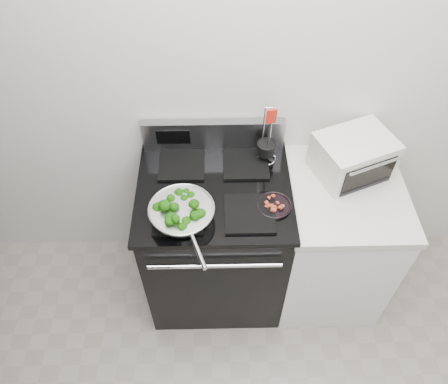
{
  "coord_description": "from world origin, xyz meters",
  "views": [
    {
      "loc": [
        -0.28,
        -0.04,
        2.61
      ],
      "look_at": [
        -0.25,
        1.36,
        0.98
      ],
      "focal_mm": 35.0,
      "sensor_mm": 36.0,
      "label": 1
    }
  ],
  "objects_px": {
    "bacon_plate": "(274,204)",
    "gas_range": "(215,240)",
    "toaster_oven": "(353,156)",
    "utensil_holder": "(266,151)",
    "skillet": "(182,212)"
  },
  "relations": [
    {
      "from": "bacon_plate",
      "to": "gas_range",
      "type": "bearing_deg",
      "value": 156.8
    },
    {
      "from": "utensil_holder",
      "to": "toaster_oven",
      "type": "xyz_separation_m",
      "value": [
        0.44,
        -0.06,
        0.02
      ]
    },
    {
      "from": "gas_range",
      "to": "skillet",
      "type": "relative_size",
      "value": 2.35
    },
    {
      "from": "gas_range",
      "to": "skillet",
      "type": "xyz_separation_m",
      "value": [
        -0.15,
        -0.19,
        0.51
      ]
    },
    {
      "from": "gas_range",
      "to": "bacon_plate",
      "type": "bearing_deg",
      "value": -23.2
    },
    {
      "from": "bacon_plate",
      "to": "utensil_holder",
      "type": "xyz_separation_m",
      "value": [
        -0.02,
        0.33,
        0.05
      ]
    },
    {
      "from": "utensil_holder",
      "to": "bacon_plate",
      "type": "bearing_deg",
      "value": -96.55
    },
    {
      "from": "skillet",
      "to": "toaster_oven",
      "type": "bearing_deg",
      "value": 1.54
    },
    {
      "from": "toaster_oven",
      "to": "bacon_plate",
      "type": "bearing_deg",
      "value": -170.06
    },
    {
      "from": "bacon_plate",
      "to": "utensil_holder",
      "type": "distance_m",
      "value": 0.33
    },
    {
      "from": "utensil_holder",
      "to": "skillet",
      "type": "bearing_deg",
      "value": -146.74
    },
    {
      "from": "bacon_plate",
      "to": "toaster_oven",
      "type": "bearing_deg",
      "value": 31.71
    },
    {
      "from": "toaster_oven",
      "to": "gas_range",
      "type": "bearing_deg",
      "value": 169.14
    },
    {
      "from": "gas_range",
      "to": "toaster_oven",
      "type": "height_order",
      "value": "toaster_oven"
    },
    {
      "from": "gas_range",
      "to": "toaster_oven",
      "type": "xyz_separation_m",
      "value": [
        0.72,
        0.14,
        0.54
      ]
    }
  ]
}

